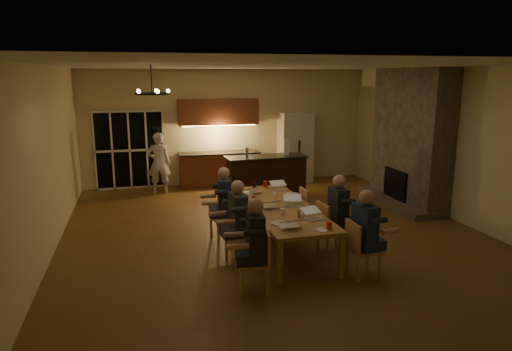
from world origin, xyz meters
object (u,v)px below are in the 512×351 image
object	(u,v)px
plate_far	(292,194)
standing_person	(159,163)
can_right	(300,198)
chair_left_mid	(241,237)
plate_left	(279,223)
person_right_near	(364,234)
mug_back	(251,194)
chandelier	(152,94)
dining_table	(280,226)
laptop_c	(269,201)
can_silver	(299,214)
chair_left_far	(223,217)
person_left_far	(224,203)
chair_right_far	(313,210)
person_left_near	(256,245)
person_left_mid	(238,221)
bar_bottle	(247,152)
laptop_e	(252,187)
laptop_b	(314,213)
chair_right_mid	(332,227)
chair_left_near	(254,262)
bar_blender	(286,147)
refrigerator	(295,147)
chair_right_near	(364,249)
can_cola	(254,185)
redcup_near	(329,226)
laptop_d	(293,200)
redcup_far	(265,184)
laptop_f	(280,185)
mug_front	(283,212)
bar_island	(266,177)
plate_near	(305,212)
mug_mid	(274,195)

from	to	relation	value
plate_far	standing_person	bearing A→B (deg)	122.25
can_right	plate_far	bearing A→B (deg)	88.75
chair_left_mid	plate_left	world-z (taller)	chair_left_mid
person_right_near	mug_back	world-z (taller)	person_right_near
chandelier	can_right	bearing A→B (deg)	5.63
dining_table	laptop_c	world-z (taller)	laptop_c
chandelier	can_silver	size ratio (longest dim) A/B	4.44
chair_left_far	person_left_far	xyz separation A→B (m)	(0.03, 0.05, 0.24)
dining_table	chair_right_far	bearing A→B (deg)	33.03
chair_right_far	plate_far	distance (m)	0.52
person_left_near	person_left_mid	size ratio (longest dim) A/B	1.00
can_right	bar_bottle	xyz separation A→B (m)	(-0.29, 2.97, 0.39)
can_right	plate_left	xyz separation A→B (m)	(-0.78, -1.15, -0.05)
laptop_c	laptop_e	size ratio (longest dim) A/B	1.00
bar_bottle	person_left_near	bearing A→B (deg)	-102.21
chair_right_far	laptop_b	distance (m)	1.57
chair_left_far	plate_far	xyz separation A→B (m)	(1.39, 0.11, 0.31)
chair_left_mid	chair_right_mid	bearing A→B (deg)	75.99
standing_person	laptop_b	bearing A→B (deg)	119.02
mug_back	person_right_near	bearing A→B (deg)	-63.57
chair_right_mid	plate_left	size ratio (longest dim) A/B	3.47
chair_left_near	person_right_near	bearing A→B (deg)	101.16
chair_right_far	can_right	size ratio (longest dim) A/B	7.42
laptop_e	bar_blender	distance (m)	2.69
refrigerator	can_silver	bearing A→B (deg)	-108.84
chair_left_far	chair_right_near	bearing A→B (deg)	27.73
person_left_far	can_cola	world-z (taller)	person_left_far
redcup_near	bar_blender	distance (m)	4.73
laptop_d	bar_blender	size ratio (longest dim) A/B	0.81
chandelier	laptop_e	distance (m)	2.86
redcup_far	can_silver	distance (m)	2.13
chair_right_mid	person_right_near	distance (m)	1.12
person_left_far	laptop_b	xyz separation A→B (m)	(1.20, -1.50, 0.17)
laptop_f	chair_right_far	bearing A→B (deg)	-49.15
laptop_c	bar_bottle	distance (m)	3.25
dining_table	mug_front	world-z (taller)	mug_front
chair_left_mid	bar_bottle	size ratio (longest dim) A/B	3.71
laptop_f	bar_island	bearing A→B (deg)	78.94
plate_near	chandelier	bearing A→B (deg)	169.52
bar_bottle	bar_blender	distance (m)	1.03
bar_island	chair_left_mid	xyz separation A→B (m)	(-1.49, -3.74, -0.10)
person_left_far	can_cola	xyz separation A→B (m)	(0.79, 0.80, 0.12)
laptop_c	person_left_far	bearing A→B (deg)	-46.58
chair_right_far	bar_bottle	xyz separation A→B (m)	(-0.69, 2.65, 0.76)
chair_right_mid	person_left_near	distance (m)	2.04
mug_back	plate_left	xyz separation A→B (m)	(0.02, -1.73, -0.04)
chair_left_mid	mug_mid	bearing A→B (deg)	125.09
chair_right_far	redcup_far	xyz separation A→B (m)	(-0.72, 0.90, 0.37)
chandelier	laptop_d	size ratio (longest dim) A/B	1.66
mug_mid	bar_bottle	world-z (taller)	bar_bottle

